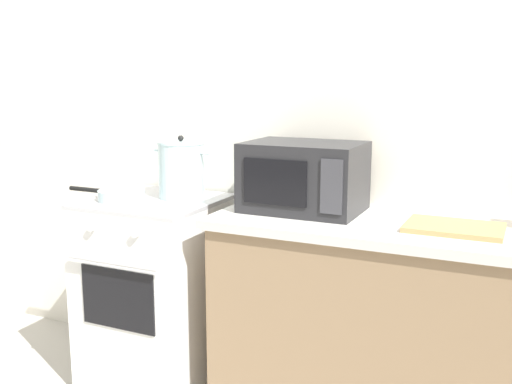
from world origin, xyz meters
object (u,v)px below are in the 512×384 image
Objects in this scene: frying_pan at (120,195)px; microwave at (304,177)px; stove at (157,290)px; stock_pot at (181,170)px; cutting_board at (454,228)px.

microwave reaches higher than frying_pan.
frying_pan is at bearing -147.91° from stove.
stove is 0.61m from stock_pot.
stock_pot is 0.86× the size of cutting_board.
stock_pot is 0.74× the size of frying_pan.
microwave is (0.87, 0.16, 0.12)m from frying_pan.
frying_pan is 1.52m from cutting_board.
frying_pan is 1.17× the size of cutting_board.
frying_pan is 0.84× the size of microwave.
stock_pot is at bearing 178.98° from microwave.
stove is 2.56× the size of cutting_board.
stock_pot is 0.62× the size of microwave.
frying_pan is at bearing -169.40° from microwave.
cutting_board is (1.28, -0.09, -0.13)m from stock_pot.
stove is at bearing -179.95° from cutting_board.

